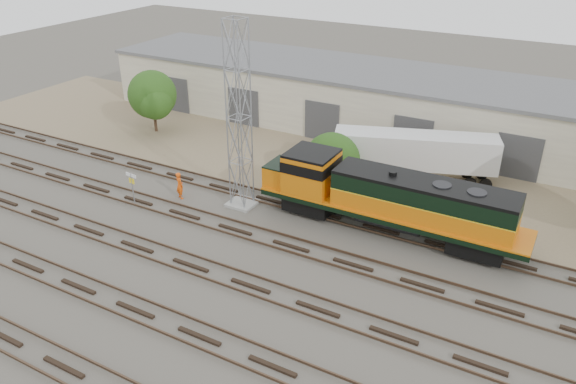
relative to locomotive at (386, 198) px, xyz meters
The scene contains 11 objects.
ground 7.64m from the locomotive, 124.52° to the right, with size 140.00×140.00×0.00m, color #47423A.
dirt_strip 10.17m from the locomotive, 114.63° to the left, with size 80.00×16.00×0.02m, color #726047.
tracks 10.15m from the locomotive, 114.63° to the right, with size 80.00×20.40×0.28m.
warehouse 17.46m from the locomotive, 103.52° to the left, with size 58.40×10.40×5.30m.
locomotive is the anchor object (origin of this frame).
signal_tower 10.40m from the locomotive, behind, with size 1.82×1.82×12.36m.
sign_post 16.85m from the locomotive, 163.18° to the right, with size 0.95×0.14×2.33m.
worker 14.24m from the locomotive, 169.31° to the right, with size 0.71×0.47×1.95m, color #EC500D.
semi_trailer 8.19m from the locomotive, 93.38° to the left, with size 11.78×6.06×3.59m.
tree_west 24.83m from the locomotive, 164.83° to the left, with size 4.46×4.25×5.56m.
tree_mid 7.07m from the locomotive, 141.61° to the left, with size 4.33×4.12×4.12m.
Camera 1 is at (13.58, -23.38, 18.11)m, focal length 35.00 mm.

